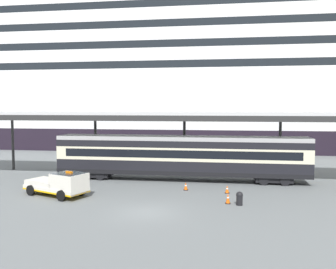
% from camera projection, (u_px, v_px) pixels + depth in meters
% --- Properties ---
extents(ground_plane, '(400.00, 400.00, 0.00)m').
position_uv_depth(ground_plane, '(146.00, 212.00, 23.91)').
color(ground_plane, slate).
extents(cruise_ship, '(127.20, 23.54, 35.54)m').
position_uv_depth(cruise_ship, '(114.00, 76.00, 66.78)').
color(cruise_ship, black).
rests_on(cruise_ship, ground).
extents(platform_canopy, '(46.71, 6.09, 6.33)m').
position_uv_depth(platform_canopy, '(181.00, 115.00, 34.27)').
color(platform_canopy, '#BDBDBD').
rests_on(platform_canopy, ground).
extents(train_carriage, '(23.06, 2.81, 4.11)m').
position_uv_depth(train_carriage, '(181.00, 156.00, 34.15)').
color(train_carriage, black).
rests_on(train_carriage, ground).
extents(service_truck, '(5.58, 3.86, 2.02)m').
position_uv_depth(service_truck, '(61.00, 183.00, 28.10)').
color(service_truck, silver).
rests_on(service_truck, ground).
extents(traffic_cone_near, '(0.36, 0.36, 0.65)m').
position_uv_depth(traffic_cone_near, '(227.00, 189.00, 29.16)').
color(traffic_cone_near, black).
rests_on(traffic_cone_near, ground).
extents(traffic_cone_mid, '(0.36, 0.36, 0.76)m').
position_uv_depth(traffic_cone_mid, '(228.00, 198.00, 26.03)').
color(traffic_cone_mid, black).
rests_on(traffic_cone_mid, ground).
extents(traffic_cone_far, '(0.36, 0.36, 0.67)m').
position_uv_depth(traffic_cone_far, '(186.00, 186.00, 30.23)').
color(traffic_cone_far, black).
rests_on(traffic_cone_far, ground).
extents(quay_bollard, '(0.48, 0.48, 0.96)m').
position_uv_depth(quay_bollard, '(240.00, 198.00, 25.59)').
color(quay_bollard, black).
rests_on(quay_bollard, ground).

